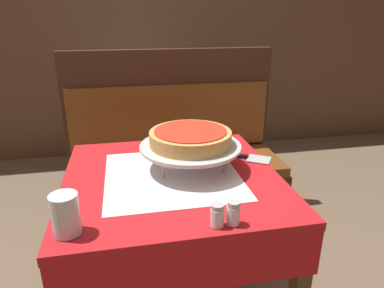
{
  "coord_description": "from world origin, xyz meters",
  "views": [
    {
      "loc": [
        -0.15,
        -1.14,
        1.3
      ],
      "look_at": [
        0.08,
        0.02,
        0.85
      ],
      "focal_mm": 32.0,
      "sensor_mm": 36.0,
      "label": 1
    }
  ],
  "objects_px": {
    "pepper_shaker": "(233,213)",
    "booth_bench": "(175,177)",
    "dining_table_front": "(173,201)",
    "dining_table_rear": "(143,102)",
    "pizza_pan_stand": "(190,147)",
    "salt_shaker": "(217,215)",
    "pizza_server": "(239,156)",
    "water_glass_near": "(66,214)",
    "condiment_caddy": "(132,82)",
    "deep_dish_pizza": "(190,137)"
  },
  "relations": [
    {
      "from": "pizza_pan_stand",
      "to": "condiment_caddy",
      "type": "relative_size",
      "value": 2.54
    },
    {
      "from": "pizza_pan_stand",
      "to": "pepper_shaker",
      "type": "xyz_separation_m",
      "value": [
        0.05,
        -0.39,
        -0.05
      ]
    },
    {
      "from": "pizza_pan_stand",
      "to": "dining_table_front",
      "type": "bearing_deg",
      "value": -149.17
    },
    {
      "from": "dining_table_rear",
      "to": "deep_dish_pizza",
      "type": "distance_m",
      "value": 1.61
    },
    {
      "from": "booth_bench",
      "to": "pizza_pan_stand",
      "type": "bearing_deg",
      "value": -93.7
    },
    {
      "from": "dining_table_front",
      "to": "pizza_server",
      "type": "relative_size",
      "value": 3.1
    },
    {
      "from": "salt_shaker",
      "to": "dining_table_front",
      "type": "bearing_deg",
      "value": 102.71
    },
    {
      "from": "pizza_pan_stand",
      "to": "salt_shaker",
      "type": "bearing_deg",
      "value": -90.07
    },
    {
      "from": "dining_table_front",
      "to": "pepper_shaker",
      "type": "height_order",
      "value": "pepper_shaker"
    },
    {
      "from": "dining_table_front",
      "to": "pizza_pan_stand",
      "type": "distance_m",
      "value": 0.22
    },
    {
      "from": "dining_table_front",
      "to": "dining_table_rear",
      "type": "xyz_separation_m",
      "value": [
        -0.01,
        1.63,
        -0.01
      ]
    },
    {
      "from": "dining_table_front",
      "to": "pizza_pan_stand",
      "type": "xyz_separation_m",
      "value": [
        0.08,
        0.05,
        0.2
      ]
    },
    {
      "from": "pizza_server",
      "to": "salt_shaker",
      "type": "relative_size",
      "value": 3.69
    },
    {
      "from": "dining_table_front",
      "to": "pizza_pan_stand",
      "type": "relative_size",
      "value": 2.04
    },
    {
      "from": "pizza_server",
      "to": "pepper_shaker",
      "type": "relative_size",
      "value": 3.52
    },
    {
      "from": "pepper_shaker",
      "to": "booth_bench",
      "type": "bearing_deg",
      "value": 89.82
    },
    {
      "from": "pizza_server",
      "to": "water_glass_near",
      "type": "relative_size",
      "value": 2.16
    },
    {
      "from": "dining_table_rear",
      "to": "pizza_server",
      "type": "xyz_separation_m",
      "value": [
        0.31,
        -1.52,
        0.12
      ]
    },
    {
      "from": "pizza_server",
      "to": "water_glass_near",
      "type": "distance_m",
      "value": 0.75
    },
    {
      "from": "booth_bench",
      "to": "pizza_server",
      "type": "distance_m",
      "value": 0.84
    },
    {
      "from": "booth_bench",
      "to": "pepper_shaker",
      "type": "bearing_deg",
      "value": -90.18
    },
    {
      "from": "dining_table_front",
      "to": "booth_bench",
      "type": "relative_size",
      "value": 0.59
    },
    {
      "from": "pizza_pan_stand",
      "to": "condiment_caddy",
      "type": "height_order",
      "value": "condiment_caddy"
    },
    {
      "from": "deep_dish_pizza",
      "to": "salt_shaker",
      "type": "relative_size",
      "value": 4.5
    },
    {
      "from": "dining_table_rear",
      "to": "pizza_pan_stand",
      "type": "xyz_separation_m",
      "value": [
        0.09,
        -1.59,
        0.2
      ]
    },
    {
      "from": "dining_table_front",
      "to": "pizza_pan_stand",
      "type": "height_order",
      "value": "pizza_pan_stand"
    },
    {
      "from": "pepper_shaker",
      "to": "pizza_pan_stand",
      "type": "bearing_deg",
      "value": 96.69
    },
    {
      "from": "dining_table_front",
      "to": "salt_shaker",
      "type": "xyz_separation_m",
      "value": [
        0.08,
        -0.35,
        0.15
      ]
    },
    {
      "from": "salt_shaker",
      "to": "pepper_shaker",
      "type": "distance_m",
      "value": 0.05
    },
    {
      "from": "deep_dish_pizza",
      "to": "condiment_caddy",
      "type": "distance_m",
      "value": 1.66
    },
    {
      "from": "water_glass_near",
      "to": "booth_bench",
      "type": "bearing_deg",
      "value": 67.73
    },
    {
      "from": "dining_table_front",
      "to": "water_glass_near",
      "type": "relative_size",
      "value": 6.72
    },
    {
      "from": "booth_bench",
      "to": "pepper_shaker",
      "type": "relative_size",
      "value": 18.42
    },
    {
      "from": "booth_bench",
      "to": "pizza_pan_stand",
      "type": "distance_m",
      "value": 0.92
    },
    {
      "from": "booth_bench",
      "to": "pizza_server",
      "type": "height_order",
      "value": "booth_bench"
    },
    {
      "from": "pepper_shaker",
      "to": "pizza_server",
      "type": "bearing_deg",
      "value": 69.16
    },
    {
      "from": "deep_dish_pizza",
      "to": "salt_shaker",
      "type": "xyz_separation_m",
      "value": [
        -0.0,
        -0.39,
        -0.09
      ]
    },
    {
      "from": "pizza_pan_stand",
      "to": "deep_dish_pizza",
      "type": "height_order",
      "value": "deep_dish_pizza"
    },
    {
      "from": "dining_table_rear",
      "to": "pizza_server",
      "type": "relative_size",
      "value": 2.93
    },
    {
      "from": "pizza_server",
      "to": "condiment_caddy",
      "type": "xyz_separation_m",
      "value": [
        -0.39,
        1.58,
        0.03
      ]
    },
    {
      "from": "salt_shaker",
      "to": "pepper_shaker",
      "type": "height_order",
      "value": "pepper_shaker"
    },
    {
      "from": "dining_table_front",
      "to": "water_glass_near",
      "type": "xyz_separation_m",
      "value": [
        -0.33,
        -0.3,
        0.17
      ]
    },
    {
      "from": "pizza_pan_stand",
      "to": "pepper_shaker",
      "type": "distance_m",
      "value": 0.4
    },
    {
      "from": "pizza_server",
      "to": "deep_dish_pizza",
      "type": "bearing_deg",
      "value": -163.51
    },
    {
      "from": "pizza_server",
      "to": "pepper_shaker",
      "type": "xyz_separation_m",
      "value": [
        -0.17,
        -0.46,
        0.03
      ]
    },
    {
      "from": "pizza_server",
      "to": "salt_shaker",
      "type": "xyz_separation_m",
      "value": [
        -0.22,
        -0.46,
        0.03
      ]
    },
    {
      "from": "booth_bench",
      "to": "dining_table_rear",
      "type": "bearing_deg",
      "value": 99.67
    },
    {
      "from": "pepper_shaker",
      "to": "condiment_caddy",
      "type": "relative_size",
      "value": 0.47
    },
    {
      "from": "dining_table_rear",
      "to": "condiment_caddy",
      "type": "relative_size",
      "value": 4.88
    },
    {
      "from": "dining_table_front",
      "to": "deep_dish_pizza",
      "type": "distance_m",
      "value": 0.25
    }
  ]
}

